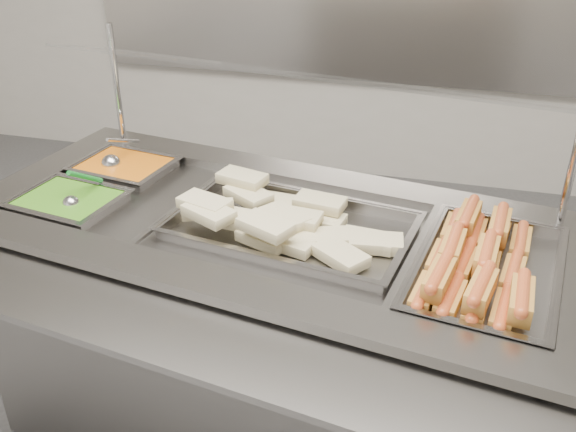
% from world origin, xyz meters
% --- Properties ---
extents(steam_counter, '(1.82, 1.03, 0.82)m').
position_xyz_m(steam_counter, '(0.13, 0.36, 0.41)').
color(steam_counter, gray).
rests_on(steam_counter, ground).
extents(tray_rail, '(1.66, 0.59, 0.05)m').
position_xyz_m(tray_rail, '(0.06, -0.10, 0.78)').
color(tray_rail, gray).
rests_on(tray_rail, steam_counter).
extents(sneeze_guard, '(1.54, 0.51, 0.40)m').
position_xyz_m(sneeze_guard, '(0.16, 0.56, 1.16)').
color(sneeze_guard, silver).
rests_on(sneeze_guard, steam_counter).
extents(pan_hotdogs, '(0.39, 0.55, 0.09)m').
position_xyz_m(pan_hotdogs, '(0.70, 0.27, 0.78)').
color(pan_hotdogs, gray).
rests_on(pan_hotdogs, steam_counter).
extents(pan_wraps, '(0.67, 0.46, 0.06)m').
position_xyz_m(pan_wraps, '(0.19, 0.35, 0.80)').
color(pan_wraps, gray).
rests_on(pan_wraps, steam_counter).
extents(pan_beans, '(0.31, 0.26, 0.09)m').
position_xyz_m(pan_beans, '(-0.43, 0.59, 0.79)').
color(pan_beans, gray).
rests_on(pan_beans, steam_counter).
extents(pan_peas, '(0.31, 0.26, 0.09)m').
position_xyz_m(pan_peas, '(-0.47, 0.33, 0.79)').
color(pan_peas, gray).
rests_on(pan_peas, steam_counter).
extents(hotdogs_in_buns, '(0.29, 0.50, 0.11)m').
position_xyz_m(hotdogs_in_buns, '(0.67, 0.27, 0.83)').
color(hotdogs_in_buns, '#9F6321').
rests_on(hotdogs_in_buns, pan_hotdogs).
extents(tortilla_wraps, '(0.62, 0.39, 0.09)m').
position_xyz_m(tortilla_wraps, '(0.16, 0.34, 0.84)').
color(tortilla_wraps, tan).
rests_on(tortilla_wraps, pan_wraps).
extents(ladle, '(0.06, 0.18, 0.12)m').
position_xyz_m(ladle, '(-0.47, 0.58, 0.83)').
color(ladle, '#BBBBC0').
rests_on(ladle, pan_beans).
extents(serving_spoon, '(0.06, 0.16, 0.13)m').
position_xyz_m(serving_spoon, '(-0.45, 0.32, 0.83)').
color(serving_spoon, '#BBBBC0').
rests_on(serving_spoon, pan_peas).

